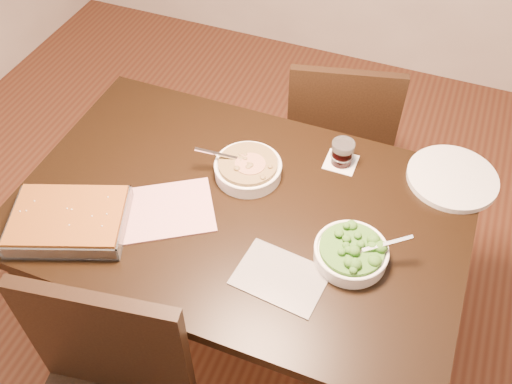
{
  "coord_description": "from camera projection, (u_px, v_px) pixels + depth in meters",
  "views": [
    {
      "loc": [
        0.47,
        -1.06,
        2.11
      ],
      "look_at": [
        0.04,
        0.03,
        0.8
      ],
      "focal_mm": 40.0,
      "sensor_mm": 36.0,
      "label": 1
    }
  ],
  "objects": [
    {
      "name": "ground",
      "position": [
        244.0,
        325.0,
        2.34
      ],
      "size": [
        4.0,
        4.0,
        0.0
      ],
      "primitive_type": "plane",
      "color": "#4E2516",
      "rests_on": "ground"
    },
    {
      "name": "table",
      "position": [
        241.0,
        226.0,
        1.86
      ],
      "size": [
        1.4,
        0.9,
        0.75
      ],
      "color": "black",
      "rests_on": "ground"
    },
    {
      "name": "magazine_a",
      "position": [
        164.0,
        210.0,
        1.77
      ],
      "size": [
        0.38,
        0.35,
        0.01
      ],
      "primitive_type": "cube",
      "rotation": [
        0.0,
        0.0,
        0.56
      ],
      "color": "#A9304C",
      "rests_on": "table"
    },
    {
      "name": "magazine_b",
      "position": [
        281.0,
        277.0,
        1.61
      ],
      "size": [
        0.27,
        0.2,
        0.0
      ],
      "primitive_type": "cube",
      "rotation": [
        0.0,
        0.0,
        -0.11
      ],
      "color": "#282830",
      "rests_on": "table"
    },
    {
      "name": "coaster",
      "position": [
        341.0,
        162.0,
        1.92
      ],
      "size": [
        0.1,
        0.1,
        0.0
      ],
      "primitive_type": "cube",
      "color": "white",
      "rests_on": "table"
    },
    {
      "name": "stew_bowl",
      "position": [
        248.0,
        168.0,
        1.86
      ],
      "size": [
        0.24,
        0.22,
        0.09
      ],
      "color": "white",
      "rests_on": "table"
    },
    {
      "name": "broccoli_bowl",
      "position": [
        351.0,
        252.0,
        1.63
      ],
      "size": [
        0.23,
        0.22,
        0.08
      ],
      "color": "white",
      "rests_on": "table"
    },
    {
      "name": "baking_dish",
      "position": [
        69.0,
        220.0,
        1.71
      ],
      "size": [
        0.41,
        0.36,
        0.06
      ],
      "rotation": [
        0.0,
        0.0,
        0.36
      ],
      "color": "silver",
      "rests_on": "table"
    },
    {
      "name": "wine_tumbler",
      "position": [
        342.0,
        152.0,
        1.88
      ],
      "size": [
        0.08,
        0.08,
        0.09
      ],
      "color": "black",
      "rests_on": "coaster"
    },
    {
      "name": "dinner_plate",
      "position": [
        452.0,
        178.0,
        1.85
      ],
      "size": [
        0.29,
        0.29,
        0.02
      ],
      "primitive_type": "cylinder",
      "color": "silver",
      "rests_on": "table"
    },
    {
      "name": "chair_far",
      "position": [
        339.0,
        134.0,
        2.38
      ],
      "size": [
        0.51,
        0.51,
        0.9
      ],
      "rotation": [
        0.0,
        0.0,
        3.38
      ],
      "color": "black",
      "rests_on": "ground"
    }
  ]
}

